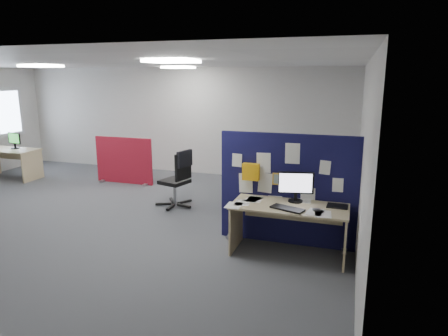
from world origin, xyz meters
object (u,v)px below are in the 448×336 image
(main_desk, at_px, (289,217))
(monitor_main, at_px, (296,185))
(navy_divider, at_px, (286,190))
(red_divider, at_px, (124,161))
(office_chair, at_px, (179,175))
(second_desk, at_px, (11,156))
(monitor_second, at_px, (14,140))

(main_desk, height_order, monitor_main, monitor_main)
(navy_divider, distance_m, red_divider, 4.80)
(navy_divider, bearing_deg, red_divider, 151.23)
(navy_divider, relative_size, main_desk, 1.27)
(navy_divider, height_order, office_chair, navy_divider)
(second_desk, bearing_deg, navy_divider, -14.70)
(office_chair, bearing_deg, main_desk, -15.81)
(navy_divider, xyz_separation_m, monitor_main, (0.17, -0.20, 0.13))
(office_chair, bearing_deg, monitor_main, -12.36)
(red_divider, bearing_deg, second_desk, -171.86)
(monitor_main, relative_size, red_divider, 0.34)
(main_desk, xyz_separation_m, monitor_main, (0.05, 0.16, 0.42))
(navy_divider, distance_m, office_chair, 2.48)
(red_divider, relative_size, office_chair, 1.32)
(red_divider, bearing_deg, monitor_second, -173.63)
(main_desk, relative_size, monitor_second, 3.71)
(navy_divider, height_order, monitor_main, navy_divider)
(second_desk, height_order, office_chair, office_chair)
(monitor_main, relative_size, second_desk, 0.34)
(monitor_second, height_order, office_chair, office_chair)
(second_desk, height_order, monitor_second, monitor_second)
(office_chair, bearing_deg, second_desk, -173.83)
(main_desk, bearing_deg, office_chair, 148.71)
(red_divider, distance_m, second_desk, 2.97)
(main_desk, relative_size, monitor_main, 3.23)
(second_desk, distance_m, office_chair, 4.98)
(red_divider, height_order, second_desk, red_divider)
(second_desk, distance_m, monitor_second, 0.42)
(main_desk, distance_m, second_desk, 7.59)
(red_divider, xyz_separation_m, monitor_second, (-2.87, -0.33, 0.41))
(navy_divider, height_order, red_divider, navy_divider)
(main_desk, xyz_separation_m, second_desk, (-7.26, 2.23, -0.01))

